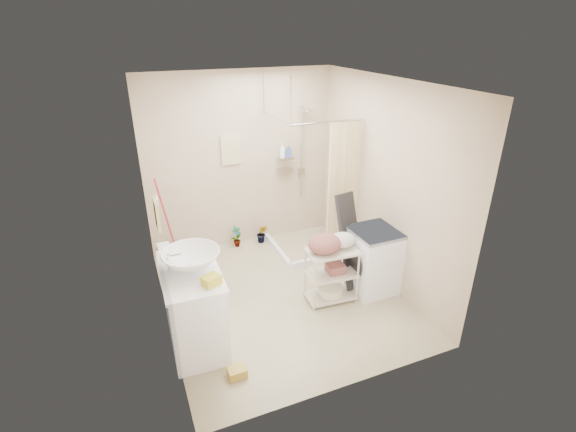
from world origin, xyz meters
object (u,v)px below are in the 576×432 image
at_px(vanity, 194,307).
at_px(laundry_rack, 331,270).
at_px(washing_machine, 373,260).
at_px(toilet, 190,268).

bearing_deg(vanity, laundry_rack, 6.11).
bearing_deg(vanity, washing_machine, 5.35).
bearing_deg(laundry_rack, vanity, -171.64).
relative_size(vanity, toilet, 1.46).
distance_m(vanity, toilet, 0.97).
bearing_deg(washing_machine, laundry_rack, -179.42).
height_order(vanity, toilet, vanity).
relative_size(toilet, laundry_rack, 0.84).
bearing_deg(laundry_rack, washing_machine, 5.48).
distance_m(vanity, laundry_rack, 1.70).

